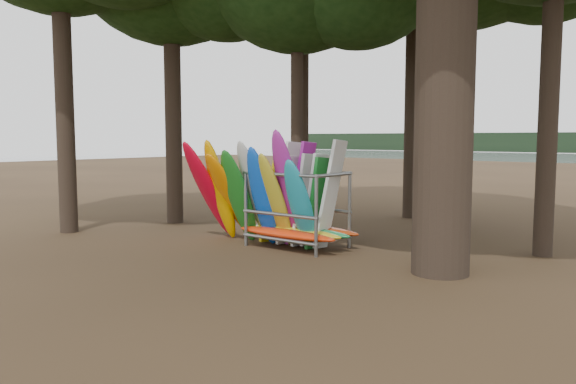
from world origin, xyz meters
The scene contains 3 objects.
ground centered at (0.00, 0.00, 0.00)m, with size 120.00×120.00×0.00m, color #47331E.
kayak_row centered at (-0.73, 0.58, 1.35)m, with size 3.97×2.08×3.24m.
storage_rack centered at (0.47, 1.13, 0.95)m, with size 3.18×1.60×2.88m.
Camera 1 is at (9.48, -10.58, 2.89)m, focal length 35.00 mm.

